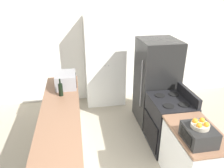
% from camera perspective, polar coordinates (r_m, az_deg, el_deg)
% --- Properties ---
extents(wall_back, '(7.00, 0.06, 2.60)m').
position_cam_1_polar(wall_back, '(5.25, -3.01, 9.50)').
color(wall_back, white).
rests_on(wall_back, ground_plane).
extents(counter_left, '(0.60, 2.67, 0.90)m').
position_cam_1_polar(counter_left, '(3.72, -12.75, -12.60)').
color(counter_left, silver).
rests_on(counter_left, ground_plane).
extents(counter_right, '(0.60, 0.91, 0.90)m').
position_cam_1_polar(counter_right, '(3.39, 20.16, -17.88)').
color(counter_right, silver).
rests_on(counter_right, ground_plane).
extents(pantry_cabinet, '(0.90, 0.52, 2.07)m').
position_cam_1_polar(pantry_cabinet, '(5.05, -1.83, 5.75)').
color(pantry_cabinet, white).
rests_on(pantry_cabinet, ground_plane).
extents(stove, '(0.66, 0.77, 1.06)m').
position_cam_1_polar(stove, '(3.98, 14.55, -9.73)').
color(stove, black).
rests_on(stove, ground_plane).
extents(refrigerator, '(0.74, 0.79, 1.73)m').
position_cam_1_polar(refrigerator, '(4.46, 11.39, 0.39)').
color(refrigerator, black).
rests_on(refrigerator, ground_plane).
extents(microwave, '(0.38, 0.49, 0.26)m').
position_cam_1_polar(microwave, '(4.16, -11.96, 1.05)').
color(microwave, '#939399').
rests_on(microwave, counter_left).
extents(wine_bottle, '(0.08, 0.08, 0.31)m').
position_cam_1_polar(wine_bottle, '(3.82, -13.27, -1.37)').
color(wine_bottle, black).
rests_on(wine_bottle, counter_left).
extents(toaster_oven, '(0.34, 0.38, 0.20)m').
position_cam_1_polar(toaster_oven, '(2.87, 21.71, -12.17)').
color(toaster_oven, black).
rests_on(toaster_oven, counter_right).
extents(fruit_bowl, '(0.22, 0.22, 0.10)m').
position_cam_1_polar(fruit_bowl, '(2.80, 22.07, -9.79)').
color(fruit_bowl, '#B2A893').
rests_on(fruit_bowl, toaster_oven).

